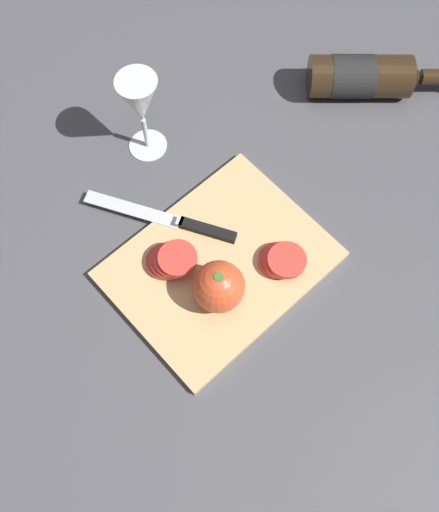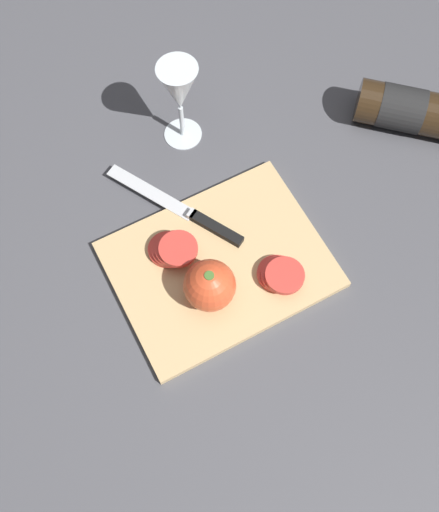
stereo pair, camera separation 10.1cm
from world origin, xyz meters
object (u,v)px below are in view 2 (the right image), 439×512
at_px(tomato_slice_stack_near, 173,249).
at_px(wine_glass, 179,92).
at_px(whole_tomato, 210,285).
at_px(wine_bottle, 414,111).
at_px(knife, 199,219).
at_px(tomato_slice_stack_far, 281,275).

bearing_deg(tomato_slice_stack_near, wine_glass, -120.16).
height_order(whole_tomato, tomato_slice_stack_near, whole_tomato).
distance_m(wine_bottle, whole_tomato, 0.53).
relative_size(wine_glass, tomato_slice_stack_near, 2.12).
bearing_deg(knife, tomato_slice_stack_far, 174.06).
bearing_deg(wine_bottle, tomato_slice_stack_near, 4.25).
xyz_separation_m(whole_tomato, tomato_slice_stack_far, (-0.12, 0.03, -0.03)).
bearing_deg(tomato_slice_stack_near, knife, -151.30).
xyz_separation_m(tomato_slice_stack_near, tomato_slice_stack_far, (-0.14, 0.13, -0.00)).
distance_m(whole_tomato, tomato_slice_stack_near, 0.10).
height_order(whole_tomato, tomato_slice_stack_far, whole_tomato).
height_order(tomato_slice_stack_near, tomato_slice_stack_far, tomato_slice_stack_near).
height_order(whole_tomato, knife, whole_tomato).
distance_m(tomato_slice_stack_near, tomato_slice_stack_far, 0.19).
height_order(wine_glass, tomato_slice_stack_far, wine_glass).
height_order(wine_bottle, tomato_slice_stack_far, wine_bottle).
bearing_deg(wine_glass, knife, 71.78).
xyz_separation_m(whole_tomato, tomato_slice_stack_near, (0.02, -0.10, -0.02)).
xyz_separation_m(wine_bottle, whole_tomato, (0.51, 0.14, 0.02)).
relative_size(knife, tomato_slice_stack_far, 3.14).
distance_m(knife, tomato_slice_stack_near, 0.08).
distance_m(wine_glass, tomato_slice_stack_near, 0.28).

